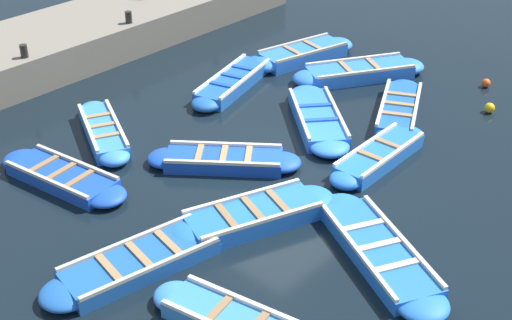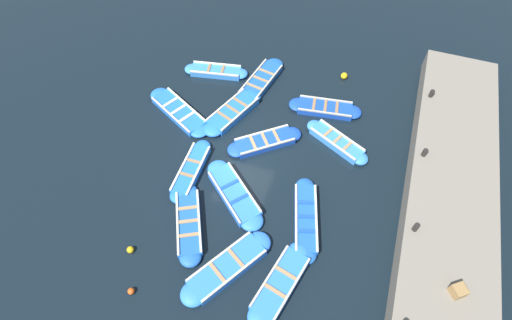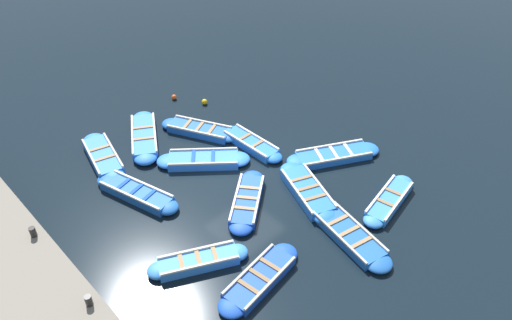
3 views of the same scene
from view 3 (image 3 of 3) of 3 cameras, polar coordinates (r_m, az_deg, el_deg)
The scene contains 19 objects.
ground_plane at distance 19.42m, azimuth -1.32°, elevation -2.55°, with size 120.00×120.00×0.00m, color black.
boat_broadside at distance 17.50m, azimuth 10.54°, elevation -8.35°, with size 1.67×3.95×0.36m.
boat_mid_row at distance 22.01m, azimuth -12.65°, elevation 2.62°, with size 2.87×3.86×0.44m.
boat_end_of_row at distance 20.74m, azimuth 8.84°, elevation 0.54°, with size 3.99×2.71×0.35m.
boat_tucked at distance 19.05m, azimuth 14.95°, elevation -4.49°, with size 3.40×1.35×0.37m.
boat_bow_out at distance 21.11m, azimuth -0.57°, elevation 1.89°, with size 0.86×3.38×0.39m.
boat_centre at distance 18.83m, azimuth 5.92°, elevation -3.60°, with size 2.21×3.76×0.42m.
boat_stern_in at distance 18.39m, azimuth -1.02°, elevation -4.70°, with size 3.28×2.84×0.37m.
boat_outer_left at distance 19.20m, azimuth -13.47°, elevation -3.69°, with size 1.77×3.84×0.40m.
boat_near_quay at distance 20.33m, azimuth -6.03°, elevation -0.00°, with size 3.48×3.19×0.40m.
boat_alongside at distance 16.50m, azimuth -6.60°, elevation -11.42°, with size 3.28×2.11×0.40m.
boat_far_corner at distance 15.99m, azimuth 0.40°, elevation -13.40°, with size 3.58×1.36×0.35m.
boat_inner_gap at distance 21.27m, azimuth -17.08°, elevation 0.34°, with size 1.75×3.73×0.44m.
boat_drifting at distance 22.09m, azimuth -6.46°, elevation 3.45°, with size 2.39×3.63×0.38m.
quay_wall at distance 16.42m, azimuth -25.21°, elevation -14.69°, with size 3.34×17.26×1.03m.
bollard_mid_north at distance 17.32m, azimuth -24.15°, elevation -7.51°, with size 0.20×0.20×0.35m, color black.
bollard_mid_south at distance 14.91m, azimuth -18.59°, elevation -14.98°, with size 0.20×0.20×0.35m, color black.
buoy_yellow_far at distance 24.68m, azimuth -9.35°, elevation 7.11°, with size 0.24×0.24×0.24m, color #E05119.
buoy_white_drifting at distance 24.08m, azimuth -5.91°, elevation 6.63°, with size 0.27×0.27×0.27m, color #EAB214.
Camera 3 is at (9.78, 10.97, 12.69)m, focal length 35.00 mm.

